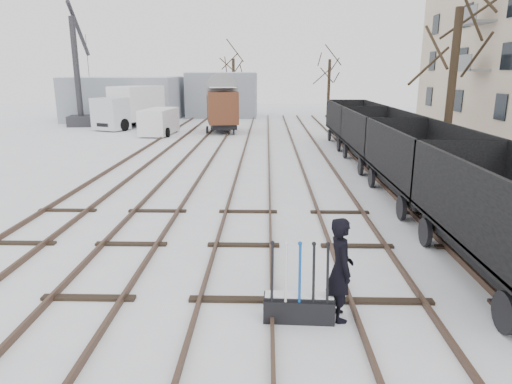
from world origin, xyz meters
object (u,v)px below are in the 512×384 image
(box_van_wagon, at_px, (222,106))
(panel_van, at_px, (159,121))
(ground_frame, at_px, (299,306))
(lorry, at_px, (133,106))
(worker, at_px, (340,269))
(crane, at_px, (80,95))

(box_van_wagon, bearing_deg, panel_van, -169.04)
(ground_frame, xyz_separation_m, box_van_wagon, (-4.04, 27.50, 1.71))
(ground_frame, xyz_separation_m, lorry, (-11.77, 30.61, 1.45))
(ground_frame, relative_size, worker, 0.76)
(worker, distance_m, lorry, 32.99)
(box_van_wagon, distance_m, lorry, 8.33)
(panel_van, relative_size, crane, 0.44)
(ground_frame, xyz_separation_m, panel_van, (-8.52, 25.84, 0.70))
(lorry, bearing_deg, ground_frame, -44.86)
(box_van_wagon, bearing_deg, worker, -89.38)
(ground_frame, distance_m, worker, 1.03)
(lorry, height_order, panel_van, lorry)
(crane, bearing_deg, box_van_wagon, -26.04)
(lorry, relative_size, crane, 0.77)
(crane, bearing_deg, worker, -69.49)
(ground_frame, bearing_deg, box_van_wagon, 100.84)
(ground_frame, relative_size, lorry, 0.19)
(lorry, xyz_separation_m, crane, (-4.73, 0.88, 0.91))
(ground_frame, xyz_separation_m, worker, (0.75, 0.10, 0.70))
(ground_frame, height_order, worker, worker)
(worker, bearing_deg, ground_frame, 90.52)
(worker, bearing_deg, panel_van, 12.72)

